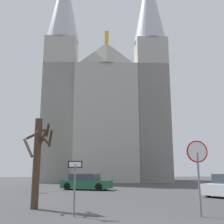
{
  "coord_description": "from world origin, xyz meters",
  "views": [
    {
      "loc": [
        -2.54,
        -6.94,
        1.81
      ],
      "look_at": [
        0.52,
        18.36,
        7.14
      ],
      "focal_mm": 43.84,
      "sensor_mm": 36.0,
      "label": 1
    }
  ],
  "objects_px": {
    "parked_car_far_green": "(86,182)",
    "bare_tree": "(37,159)",
    "one_way_arrow_sign": "(75,180)",
    "cathedral": "(106,111)",
    "stop_sign": "(198,162)",
    "pedestrian_walking": "(35,179)"
  },
  "relations": [
    {
      "from": "cathedral",
      "to": "stop_sign",
      "type": "height_order",
      "value": "cathedral"
    },
    {
      "from": "cathedral",
      "to": "stop_sign",
      "type": "xyz_separation_m",
      "value": [
        0.59,
        -31.72,
        -8.84
      ]
    },
    {
      "from": "cathedral",
      "to": "one_way_arrow_sign",
      "type": "height_order",
      "value": "cathedral"
    },
    {
      "from": "pedestrian_walking",
      "to": "bare_tree",
      "type": "bearing_deg",
      "value": -81.45
    },
    {
      "from": "cathedral",
      "to": "pedestrian_walking",
      "type": "relative_size",
      "value": 20.94
    },
    {
      "from": "bare_tree",
      "to": "parked_car_far_green",
      "type": "height_order",
      "value": "bare_tree"
    },
    {
      "from": "parked_car_far_green",
      "to": "stop_sign",
      "type": "bearing_deg",
      "value": -74.66
    },
    {
      "from": "one_way_arrow_sign",
      "to": "bare_tree",
      "type": "relative_size",
      "value": 0.5
    },
    {
      "from": "cathedral",
      "to": "pedestrian_walking",
      "type": "xyz_separation_m",
      "value": [
        -7.51,
        -19.61,
        -9.94
      ]
    },
    {
      "from": "cathedral",
      "to": "one_way_arrow_sign",
      "type": "bearing_deg",
      "value": -97.89
    },
    {
      "from": "bare_tree",
      "to": "parked_car_far_green",
      "type": "bearing_deg",
      "value": 77.16
    },
    {
      "from": "cathedral",
      "to": "one_way_arrow_sign",
      "type": "distance_m",
      "value": 32.77
    },
    {
      "from": "parked_car_far_green",
      "to": "bare_tree",
      "type": "bearing_deg",
      "value": -102.84
    },
    {
      "from": "bare_tree",
      "to": "cathedral",
      "type": "bearing_deg",
      "value": 77.96
    },
    {
      "from": "cathedral",
      "to": "stop_sign",
      "type": "relative_size",
      "value": 11.81
    },
    {
      "from": "one_way_arrow_sign",
      "to": "parked_car_far_green",
      "type": "distance_m",
      "value": 14.09
    },
    {
      "from": "cathedral",
      "to": "bare_tree",
      "type": "xyz_separation_m",
      "value": [
        -6.13,
        -28.76,
        -8.64
      ]
    },
    {
      "from": "pedestrian_walking",
      "to": "one_way_arrow_sign",
      "type": "bearing_deg",
      "value": -74.31
    },
    {
      "from": "cathedral",
      "to": "bare_tree",
      "type": "bearing_deg",
      "value": -102.04
    },
    {
      "from": "one_way_arrow_sign",
      "to": "bare_tree",
      "type": "bearing_deg",
      "value": 128.86
    },
    {
      "from": "one_way_arrow_sign",
      "to": "cathedral",
      "type": "bearing_deg",
      "value": 82.11
    },
    {
      "from": "parked_car_far_green",
      "to": "pedestrian_walking",
      "type": "relative_size",
      "value": 2.84
    }
  ]
}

